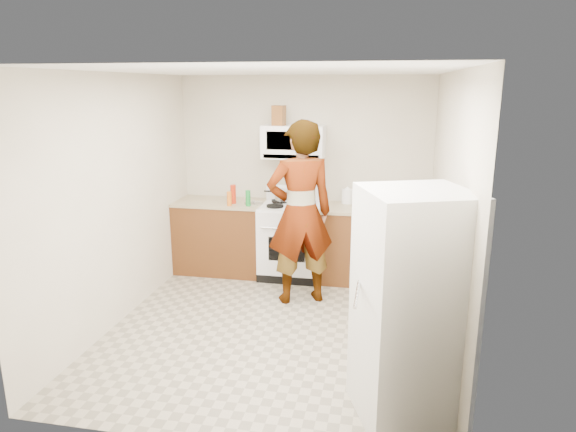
% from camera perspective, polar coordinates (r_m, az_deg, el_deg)
% --- Properties ---
extents(floor, '(3.60, 3.60, 0.00)m').
position_cam_1_polar(floor, '(5.31, -1.55, -12.25)').
color(floor, gray).
rests_on(floor, ground).
extents(back_wall, '(3.20, 0.02, 2.50)m').
position_cam_1_polar(back_wall, '(6.60, 1.76, 4.51)').
color(back_wall, beige).
rests_on(back_wall, floor).
extents(right_wall, '(0.02, 3.60, 2.50)m').
position_cam_1_polar(right_wall, '(4.80, 17.22, 0.10)').
color(right_wall, beige).
rests_on(right_wall, floor).
extents(cabinet_left, '(1.12, 0.62, 0.90)m').
position_cam_1_polar(cabinet_left, '(6.75, -7.46, -2.38)').
color(cabinet_left, '#5C3015').
rests_on(cabinet_left, floor).
extents(counter_left, '(1.14, 0.64, 0.03)m').
position_cam_1_polar(counter_left, '(6.63, -7.59, 1.49)').
color(counter_left, tan).
rests_on(counter_left, cabinet_left).
extents(cabinet_right, '(0.80, 0.62, 0.90)m').
position_cam_1_polar(cabinet_right, '(6.43, 7.27, -3.22)').
color(cabinet_right, '#5C3015').
rests_on(cabinet_right, floor).
extents(counter_right, '(0.82, 0.64, 0.03)m').
position_cam_1_polar(counter_right, '(6.30, 7.41, 0.83)').
color(counter_right, tan).
rests_on(counter_right, cabinet_right).
extents(gas_range, '(0.76, 0.65, 1.13)m').
position_cam_1_polar(gas_range, '(6.50, 0.40, -2.57)').
color(gas_range, white).
rests_on(gas_range, floor).
extents(microwave, '(0.76, 0.38, 0.40)m').
position_cam_1_polar(microwave, '(6.38, 0.63, 8.25)').
color(microwave, white).
rests_on(microwave, back_wall).
extents(person, '(0.88, 0.75, 2.03)m').
position_cam_1_polar(person, '(5.61, 1.37, 0.29)').
color(person, tan).
rests_on(person, floor).
extents(fridge, '(0.90, 0.90, 1.70)m').
position_cam_1_polar(fridge, '(3.78, 13.52, -9.91)').
color(fridge, beige).
rests_on(fridge, floor).
extents(kettle, '(0.18, 0.18, 0.17)m').
position_cam_1_polar(kettle, '(6.48, 6.61, 2.17)').
color(kettle, white).
rests_on(kettle, counter_right).
extents(jug, '(0.16, 0.16, 0.24)m').
position_cam_1_polar(jug, '(6.34, -1.03, 11.11)').
color(jug, brown).
rests_on(jug, microwave).
extents(saucepan, '(0.25, 0.25, 0.13)m').
position_cam_1_polar(saucepan, '(6.53, -0.45, 2.33)').
color(saucepan, silver).
rests_on(saucepan, gas_range).
extents(tray, '(0.27, 0.19, 0.05)m').
position_cam_1_polar(tray, '(6.29, 1.87, 1.27)').
color(tray, white).
rests_on(tray, gas_range).
extents(bottle_spray, '(0.09, 0.09, 0.24)m').
position_cam_1_polar(bottle_spray, '(6.46, -6.11, 2.43)').
color(bottle_spray, '#B4270D').
rests_on(bottle_spray, counter_left).
extents(bottle_hot_sauce, '(0.08, 0.08, 0.18)m').
position_cam_1_polar(bottle_hot_sauce, '(6.34, -6.55, 1.92)').
color(bottle_hot_sauce, orange).
rests_on(bottle_hot_sauce, counter_left).
extents(bottle_green_cap, '(0.08, 0.08, 0.19)m').
position_cam_1_polar(bottle_green_cap, '(6.31, -4.46, 1.98)').
color(bottle_green_cap, '#177F2D').
rests_on(bottle_green_cap, counter_left).
extents(pot_lid, '(0.26, 0.26, 0.01)m').
position_cam_1_polar(pot_lid, '(6.44, -3.84, 1.42)').
color(pot_lid, white).
rests_on(pot_lid, counter_left).
extents(broom, '(0.15, 0.24, 1.19)m').
position_cam_1_polar(broom, '(5.80, 15.95, -4.06)').
color(broom, silver).
rests_on(broom, floor).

